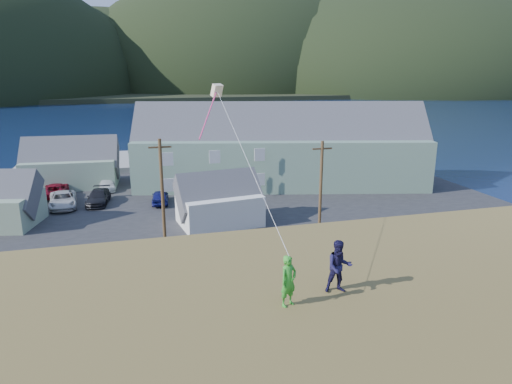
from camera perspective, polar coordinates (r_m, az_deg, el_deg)
The scene contains 14 objects.
ground at distance 34.00m, azimuth -9.47°, elevation -9.45°, with size 900.00×900.00×0.00m, color #0A1638.
grass_strip at distance 32.17m, azimuth -9.12°, elevation -10.82°, with size 110.00×8.00×0.10m, color #4C3D19.
waterfront_lot at distance 49.93m, azimuth -11.42°, elevation -1.41°, with size 72.00×36.00×0.12m, color #28282B.
wharf at distance 72.24m, azimuth -17.43°, elevation 3.61°, with size 26.00×14.00×0.90m, color gray.
far_shore at distance 361.11m, azimuth -14.84°, elevation 12.59°, with size 900.00×320.00×2.00m, color black.
far_hills at distance 312.81m, azimuth -8.08°, elevation 12.79°, with size 760.00×265.00×143.00m.
lodge at distance 56.09m, azimuth 3.07°, elevation 5.59°, with size 36.32×17.67×12.32m.
shed_white at distance 41.93m, azimuth -4.62°, elevation -1.10°, with size 8.22×6.04×6.04m.
shed_palegreen_far at distance 60.00m, azimuth -22.09°, elevation 3.29°, with size 11.47×6.99×7.49m.
utility_poles at distance 33.72m, azimuth -13.08°, elevation -1.50°, with size 26.72×0.24×9.19m.
parked_cars at distance 53.42m, azimuth -21.62°, elevation -0.22°, with size 26.77×11.95×1.57m.
kite_flyer_green at distance 13.71m, azimuth 4.08°, elevation -11.03°, with size 0.57×0.38×1.57m, color green.
kite_flyer_navy at distance 14.65m, azimuth 10.34°, elevation -9.17°, with size 0.83×0.65×1.71m, color #18153B.
kite_rig at distance 20.70m, azimuth -4.97°, elevation 11.90°, with size 0.92×4.84×10.07m.
Camera 1 is at (-2.49, -30.87, 14.03)m, focal length 32.00 mm.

